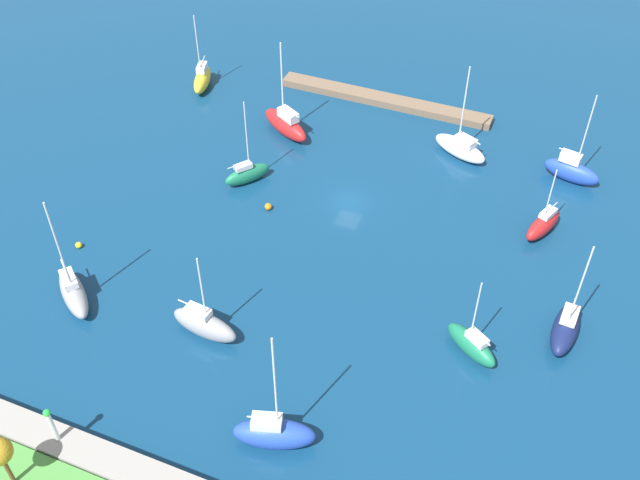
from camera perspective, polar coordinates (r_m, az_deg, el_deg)
name	(u,v)px	position (r m, az deg, el deg)	size (l,w,h in m)	color
water	(349,202)	(78.37, 2.23, 2.93)	(160.00, 160.00, 0.00)	navy
pier_dock	(384,100)	(93.76, 4.98, 10.66)	(26.75, 2.25, 0.89)	brown
harbor_beacon	(51,423)	(59.42, -19.96, -13.08)	(0.56, 0.56, 3.73)	silver
sailboat_gray_west_end	(204,324)	(65.44, -8.88, -6.41)	(6.53, 2.58, 9.44)	gray
sailboat_blue_mid_basin	(274,433)	(58.29, -3.57, -14.57)	(6.76, 4.09, 12.63)	#2347B2
sailboat_green_near_pier	(247,174)	(80.68, -5.61, 5.09)	(4.30, 5.11, 10.04)	#19724C
sailboat_red_by_breakwater	(286,124)	(87.49, -2.65, 8.90)	(7.48, 5.43, 11.60)	red
sailboat_navy_center_basin	(566,328)	(68.04, 18.35, -6.42)	(2.59, 6.55, 11.11)	#141E4C
sailboat_white_far_south	(460,148)	(85.58, 10.73, 6.99)	(7.12, 4.92, 11.18)	white
sailboat_yellow_far_north	(202,79)	(97.30, -9.03, 12.14)	(3.36, 6.12, 9.98)	yellow
sailboat_gray_off_beacon	(73,292)	(71.00, -18.44, -3.80)	(6.44, 5.80, 12.04)	gray
sailboat_blue_lone_north	(571,170)	(84.82, 18.76, 5.10)	(6.33, 3.03, 10.83)	#2347B2
sailboat_green_lone_south	(472,344)	(64.78, 11.57, -7.85)	(5.51, 4.34, 8.37)	#19724C
sailboat_red_inner_mooring	(543,224)	(77.23, 16.78, 1.16)	(3.55, 5.67, 8.14)	red
mooring_buoy_yellow	(79,245)	(76.71, -18.05, -0.38)	(0.64, 0.64, 0.64)	yellow
mooring_buoy_orange	(268,207)	(77.38, -4.00, 2.58)	(0.74, 0.74, 0.74)	orange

